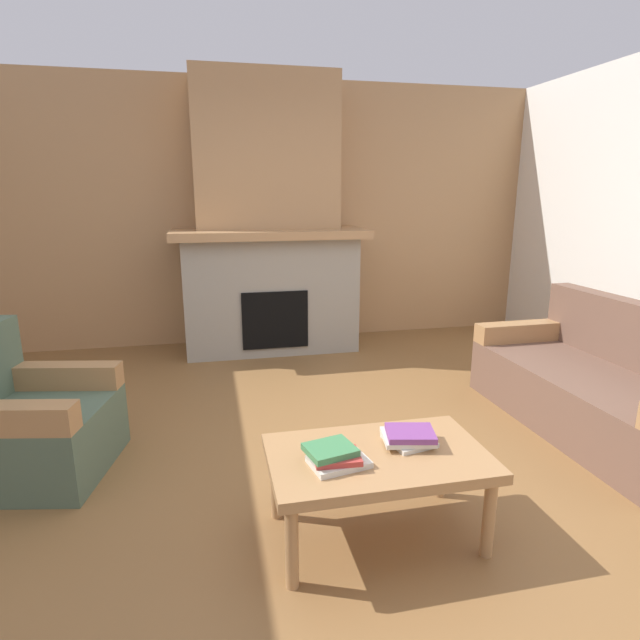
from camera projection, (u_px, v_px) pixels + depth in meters
ground at (327, 477)px, 2.93m from camera, size 9.00×9.00×0.00m
wall_back_wood_panel at (264, 215)px, 5.44m from camera, size 6.00×0.12×2.70m
fireplace at (269, 235)px, 5.13m from camera, size 1.90×0.82×2.70m
couch at (603, 389)px, 3.48m from camera, size 0.87×1.81×0.85m
armchair at (28, 425)px, 2.92m from camera, size 0.89×0.89×0.85m
coffee_table at (378, 463)px, 2.34m from camera, size 1.00×0.60×0.43m
book_stack_near_edge at (335, 456)px, 2.22m from camera, size 0.29×0.24×0.08m
book_stack_center at (409, 437)px, 2.41m from camera, size 0.26×0.25×0.07m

